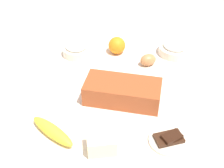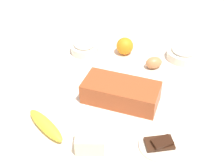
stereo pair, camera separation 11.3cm
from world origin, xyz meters
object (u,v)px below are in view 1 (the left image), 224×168
(banana, at_px, (52,131))
(butter_block, at_px, (102,144))
(egg_near_butter, at_px, (148,60))
(loaf_pan, at_px, (123,91))
(flour_bowl, at_px, (77,49))
(chocolate_plate, at_px, (169,139))
(sugar_bowl, at_px, (175,48))
(orange_fruit, at_px, (117,45))

(banana, bearing_deg, butter_block, -21.13)
(egg_near_butter, bearing_deg, butter_block, -112.45)
(egg_near_butter, bearing_deg, banana, -131.40)
(banana, bearing_deg, egg_near_butter, 48.60)
(egg_near_butter, bearing_deg, loaf_pan, -117.57)
(banana, bearing_deg, flour_bowl, 85.49)
(flour_bowl, height_order, butter_block, flour_bowl)
(flour_bowl, height_order, chocolate_plate, flour_bowl)
(flour_bowl, xyz_separation_m, sugar_bowl, (0.45, 0.00, -0.00))
(banana, relative_size, butter_block, 2.11)
(flour_bowl, height_order, egg_near_butter, flour_bowl)
(chocolate_plate, bearing_deg, orange_fruit, 106.41)
(loaf_pan, height_order, banana, loaf_pan)
(sugar_bowl, height_order, butter_block, sugar_bowl)
(loaf_pan, bearing_deg, banana, -131.30)
(sugar_bowl, height_order, orange_fruit, orange_fruit)
(flour_bowl, distance_m, butter_block, 0.57)
(flour_bowl, relative_size, orange_fruit, 1.63)
(orange_fruit, bearing_deg, butter_block, -95.97)
(flour_bowl, relative_size, sugar_bowl, 0.87)
(orange_fruit, height_order, butter_block, orange_fruit)
(loaf_pan, xyz_separation_m, egg_near_butter, (0.12, 0.23, -0.02))
(butter_block, relative_size, chocolate_plate, 0.69)
(banana, xyz_separation_m, orange_fruit, (0.22, 0.51, 0.02))
(flour_bowl, distance_m, chocolate_plate, 0.63)
(loaf_pan, xyz_separation_m, sugar_bowl, (0.25, 0.32, -0.01))
(loaf_pan, distance_m, egg_near_butter, 0.26)
(orange_fruit, bearing_deg, chocolate_plate, -73.59)
(loaf_pan, bearing_deg, chocolate_plate, -42.86)
(flour_bowl, bearing_deg, banana, -94.51)
(egg_near_butter, bearing_deg, sugar_bowl, 34.36)
(loaf_pan, bearing_deg, butter_block, -94.87)
(flour_bowl, bearing_deg, chocolate_plate, -56.71)
(butter_block, bearing_deg, banana, 158.87)
(sugar_bowl, xyz_separation_m, butter_block, (-0.33, -0.56, 0.00))
(loaf_pan, distance_m, butter_block, 0.25)
(butter_block, distance_m, egg_near_butter, 0.51)
(orange_fruit, bearing_deg, loaf_pan, -87.56)
(loaf_pan, bearing_deg, egg_near_butter, 74.67)
(banana, height_order, chocolate_plate, banana)
(flour_bowl, bearing_deg, egg_near_butter, -14.96)
(sugar_bowl, relative_size, chocolate_plate, 1.13)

